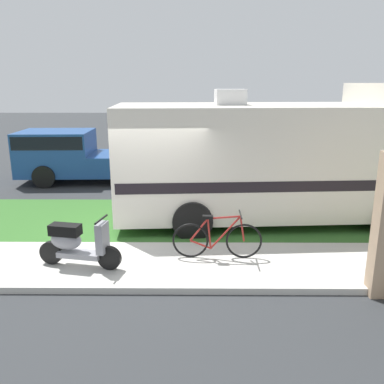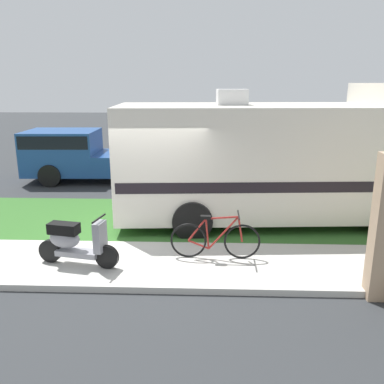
{
  "view_description": "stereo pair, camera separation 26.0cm",
  "coord_description": "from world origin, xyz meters",
  "px_view_note": "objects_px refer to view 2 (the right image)",
  "views": [
    {
      "loc": [
        0.98,
        -8.26,
        3.41
      ],
      "look_at": [
        0.91,
        0.3,
        1.1
      ],
      "focal_mm": 37.91,
      "sensor_mm": 36.0,
      "label": 1
    },
    {
      "loc": [
        1.24,
        -8.25,
        3.41
      ],
      "look_at": [
        0.91,
        0.3,
        1.1
      ],
      "focal_mm": 37.91,
      "sensor_mm": 36.0,
      "label": 2
    }
  ],
  "objects_px": {
    "bicycle": "(215,239)",
    "pickup_truck_near": "(87,154)",
    "motorhome_rv": "(282,158)",
    "scooter": "(74,242)"
  },
  "relations": [
    {
      "from": "bicycle",
      "to": "pickup_truck_near",
      "type": "distance_m",
      "value": 8.2
    },
    {
      "from": "scooter",
      "to": "pickup_truck_near",
      "type": "height_order",
      "value": "pickup_truck_near"
    },
    {
      "from": "motorhome_rv",
      "to": "scooter",
      "type": "bearing_deg",
      "value": -144.98
    },
    {
      "from": "scooter",
      "to": "bicycle",
      "type": "height_order",
      "value": "scooter"
    },
    {
      "from": "scooter",
      "to": "bicycle",
      "type": "distance_m",
      "value": 2.64
    },
    {
      "from": "scooter",
      "to": "bicycle",
      "type": "relative_size",
      "value": 0.92
    },
    {
      "from": "motorhome_rv",
      "to": "pickup_truck_near",
      "type": "height_order",
      "value": "motorhome_rv"
    },
    {
      "from": "scooter",
      "to": "bicycle",
      "type": "xyz_separation_m",
      "value": [
        2.61,
        0.39,
        -0.07
      ]
    },
    {
      "from": "motorhome_rv",
      "to": "bicycle",
      "type": "distance_m",
      "value": 3.3
    },
    {
      "from": "scooter",
      "to": "pickup_truck_near",
      "type": "distance_m",
      "value": 7.5
    }
  ]
}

